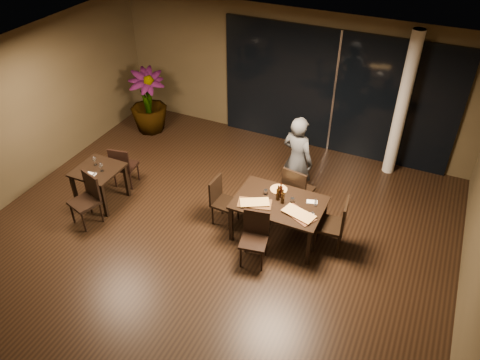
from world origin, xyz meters
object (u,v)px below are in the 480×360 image
side_table (99,174)px  chair_main_left (221,199)px  potted_plant (148,101)px  bottle_b (283,196)px  bottle_c (281,190)px  chair_main_near (255,235)px  chair_side_near (88,197)px  chair_main_far (297,189)px  diner (297,160)px  chair_main_right (336,222)px  main_table (279,205)px  bottle_a (278,193)px  chair_side_far (123,165)px

side_table → chair_main_left: chair_main_left is taller
chair_main_left → potted_plant: bearing=56.5°
bottle_b → bottle_c: bottle_c is taller
chair_main_near → chair_side_near: bearing=176.0°
chair_main_far → diner: bearing=-59.9°
chair_main_right → bottle_b: size_ratio=3.76×
main_table → chair_main_near: (-0.15, -0.68, -0.16)m
main_table → diner: 1.15m
chair_main_near → bottle_a: (0.10, 0.73, 0.38)m
chair_main_near → chair_side_far: chair_main_near is taller
chair_side_near → diner: 3.83m
potted_plant → bottle_b: 4.70m
main_table → chair_main_left: 1.09m
chair_main_left → chair_side_far: size_ratio=0.99×
chair_main_far → chair_side_far: (-3.38, -0.61, -0.07)m
chair_side_near → potted_plant: (-0.87, 3.24, 0.21)m
bottle_c → chair_main_far: bearing=78.7°
chair_main_near → bottle_a: bearing=71.1°
diner → main_table: bearing=111.8°
chair_main_right → bottle_c: 1.05m
chair_main_far → bottle_a: bottle_a is taller
main_table → bottle_b: (0.05, -0.00, 0.21)m
potted_plant → bottle_c: potted_plant is taller
chair_side_near → chair_main_far: bearing=45.1°
bottle_a → bottle_c: bottle_a is taller
bottle_b → potted_plant: bearing=152.0°
chair_side_near → main_table: bearing=35.3°
chair_main_right → potted_plant: 5.49m
diner → bottle_c: 1.00m
chair_side_far → bottle_c: bottle_c is taller
chair_main_near → main_table: bearing=66.7°
main_table → side_table: bearing=-171.6°
potted_plant → chair_main_left: bearing=-36.7°
chair_main_near → chair_main_left: 1.12m
chair_main_far → diner: size_ratio=0.58×
chair_main_left → chair_main_right: size_ratio=0.87×
chair_main_near → chair_main_right: size_ratio=0.90×
chair_side_far → bottle_b: bottle_b is taller
chair_main_near → chair_main_right: bearing=23.9°
side_table → diner: 3.70m
diner → bottle_b: size_ratio=6.50×
chair_side_far → bottle_c: (3.27, 0.05, 0.39)m
chair_main_left → chair_side_far: bearing=89.7°
chair_main_right → chair_side_far: bearing=-95.6°
side_table → bottle_b: bottle_b is taller
diner → potted_plant: bearing=2.4°
potted_plant → chair_main_near: bearing=-36.1°
chair_main_near → chair_main_right: 1.36m
potted_plant → bottle_a: potted_plant is taller
diner → bottle_b: diner is taller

